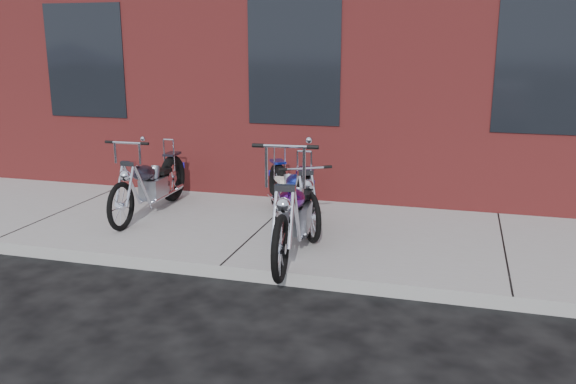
% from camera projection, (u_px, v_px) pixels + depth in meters
% --- Properties ---
extents(ground, '(120.00, 120.00, 0.00)m').
position_uv_depth(ground, '(220.00, 279.00, 6.64)').
color(ground, black).
rests_on(ground, ground).
extents(sidewalk, '(22.00, 3.00, 0.15)m').
position_uv_depth(sidewalk, '(263.00, 232.00, 8.02)').
color(sidewalk, gray).
rests_on(sidewalk, ground).
extents(chopper_purple, '(0.59, 2.43, 1.36)m').
position_uv_depth(chopper_purple, '(295.00, 215.00, 6.93)').
color(chopper_purple, black).
rests_on(chopper_purple, sidewalk).
extents(chopper_blue, '(1.23, 1.88, 0.94)m').
position_uv_depth(chopper_blue, '(292.00, 195.00, 8.04)').
color(chopper_blue, black).
rests_on(chopper_blue, sidewalk).
extents(chopper_third, '(0.54, 2.20, 1.12)m').
position_uv_depth(chopper_third, '(151.00, 186.00, 8.52)').
color(chopper_third, black).
rests_on(chopper_third, sidewalk).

